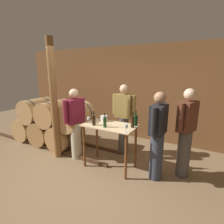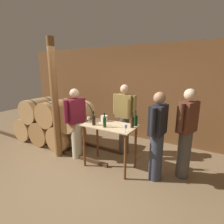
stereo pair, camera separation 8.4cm
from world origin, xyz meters
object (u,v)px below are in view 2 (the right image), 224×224
at_px(person_host, 186,132).
at_px(wine_glass_near_left, 89,119).
at_px(wine_bottle_left, 105,122).
at_px(wine_bottle_right, 136,120).
at_px(person_visitor_near_door, 124,118).
at_px(wine_bottle_far_left, 94,120).
at_px(ice_bucket, 104,118).
at_px(wine_glass_near_center, 94,117).
at_px(person_visitor_with_scarf, 76,122).
at_px(wine_glass_near_right, 125,126).
at_px(person_visitor_bearded, 157,135).
at_px(wine_bottle_center, 132,122).
at_px(wooden_post, 55,101).

bearing_deg(person_host, wine_glass_near_left, -164.38).
distance_m(wine_bottle_left, wine_bottle_right, 0.62).
bearing_deg(wine_glass_near_left, person_visitor_near_door, 63.14).
height_order(wine_bottle_far_left, ice_bucket, wine_bottle_far_left).
height_order(wine_bottle_left, wine_glass_near_center, wine_bottle_left).
height_order(wine_glass_near_left, ice_bucket, wine_glass_near_left).
height_order(wine_bottle_right, wine_glass_near_center, wine_bottle_right).
xyz_separation_m(wine_glass_near_left, person_visitor_with_scarf, (-0.44, 0.09, -0.18)).
xyz_separation_m(wine_glass_near_right, person_visitor_with_scarf, (-1.34, 0.20, -0.19)).
bearing_deg(wine_glass_near_center, wine_glass_near_left, -90.36).
xyz_separation_m(person_visitor_with_scarf, person_visitor_bearded, (1.84, 0.08, 0.02)).
bearing_deg(wine_bottle_right, wine_bottle_left, -142.44).
bearing_deg(ice_bucket, wine_glass_near_left, -123.81).
bearing_deg(wine_bottle_far_left, wine_glass_near_right, -4.76).
distance_m(wine_bottle_right, wine_glass_near_left, 0.97).
bearing_deg(wine_bottle_right, person_host, 11.21).
xyz_separation_m(wine_bottle_center, person_visitor_with_scarf, (-1.34, -0.10, -0.19)).
distance_m(wine_glass_near_center, person_visitor_bearded, 1.41).
height_order(wine_bottle_far_left, person_visitor_bearded, person_visitor_bearded).
bearing_deg(person_visitor_with_scarf, wooden_post, -158.66).
distance_m(wine_bottle_left, person_visitor_bearded, 1.02).
relative_size(wine_bottle_center, wine_glass_near_right, 1.99).
xyz_separation_m(wooden_post, wine_glass_near_left, (0.88, 0.08, -0.31)).
xyz_separation_m(wine_glass_near_center, person_visitor_with_scarf, (-0.44, -0.09, -0.17)).
xyz_separation_m(wine_glass_near_center, wine_glass_near_right, (0.90, -0.30, 0.02)).
relative_size(wine_glass_near_left, person_visitor_bearded, 0.08).
bearing_deg(wine_bottle_center, person_visitor_near_door, 127.06).
xyz_separation_m(wooden_post, person_host, (2.72, 0.59, -0.44)).
relative_size(wine_bottle_far_left, wine_bottle_right, 0.94).
distance_m(wine_bottle_left, wine_glass_near_center, 0.48).
bearing_deg(wine_bottle_right, wine_glass_near_center, -171.09).
relative_size(wine_bottle_left, person_host, 0.16).
relative_size(wine_bottle_left, person_visitor_near_door, 0.16).
relative_size(wine_glass_near_left, wine_glass_near_center, 1.01).
bearing_deg(wine_bottle_far_left, ice_bucket, 84.58).
height_order(wine_glass_near_left, person_visitor_near_door, person_visitor_near_door).
bearing_deg(ice_bucket, wooden_post, -161.04).
height_order(wine_glass_near_center, ice_bucket, wine_glass_near_center).
distance_m(wine_bottle_far_left, wine_bottle_right, 0.84).
relative_size(wine_bottle_far_left, person_visitor_with_scarf, 0.18).
bearing_deg(wine_bottle_left, wine_glass_near_left, 173.69).
distance_m(wine_glass_near_right, person_visitor_near_door, 1.06).
bearing_deg(wine_glass_near_left, wine_bottle_right, 19.91).
height_order(wine_bottle_left, person_host, person_host).
height_order(wine_bottle_center, wine_glass_near_left, wine_bottle_center).
bearing_deg(wine_bottle_right, wine_bottle_center, -94.40).
distance_m(wooden_post, person_visitor_near_door, 1.65).
distance_m(wooden_post, person_visitor_with_scarf, 0.68).
distance_m(wine_glass_near_right, person_host, 1.14).
bearing_deg(wine_glass_near_right, wine_bottle_far_left, 175.24).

